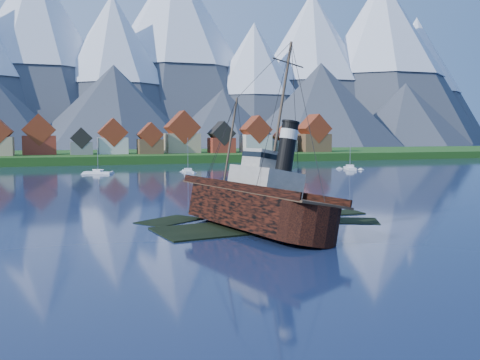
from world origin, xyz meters
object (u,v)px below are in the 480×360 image
object	(u,v)px
sailboat_d	(350,169)
sailboat_e	(188,172)
tugboat_wreck	(246,203)
sailboat_c	(98,173)

from	to	relation	value
sailboat_d	sailboat_e	xyz separation A→B (m)	(-49.90, 3.86, -0.06)
tugboat_wreck	sailboat_d	distance (m)	105.55
tugboat_wreck	sailboat_c	size ratio (longest dim) A/B	2.83
tugboat_wreck	sailboat_c	bearing A→B (deg)	84.05
tugboat_wreck	sailboat_d	xyz separation A→B (m)	(63.45, 84.31, -2.63)
tugboat_wreck	sailboat_d	world-z (taller)	tugboat_wreck
sailboat_c	sailboat_d	size ratio (longest dim) A/B	0.84
tugboat_wreck	sailboat_c	world-z (taller)	tugboat_wreck
tugboat_wreck	sailboat_e	size ratio (longest dim) A/B	2.83
tugboat_wreck	sailboat_c	xyz separation A→B (m)	(-10.95, 91.65, -2.68)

